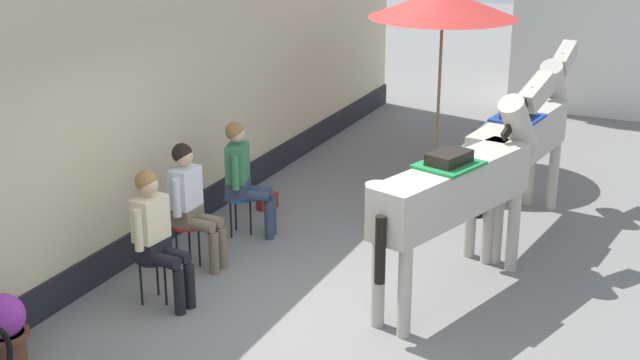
{
  "coord_description": "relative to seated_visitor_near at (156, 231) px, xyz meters",
  "views": [
    {
      "loc": [
        3.18,
        -6.63,
        4.05
      ],
      "look_at": [
        -0.4,
        1.2,
        1.05
      ],
      "focal_mm": 49.0,
      "sensor_mm": 36.0,
      "label": 1
    }
  ],
  "objects": [
    {
      "name": "ground_plane",
      "position": [
        1.55,
        3.14,
        -0.78
      ],
      "size": [
        40.0,
        40.0,
        0.0
      ],
      "primitive_type": "plane",
      "color": "slate"
    },
    {
      "name": "pub_facade_wall",
      "position": [
        -1.0,
        1.64,
        0.76
      ],
      "size": [
        0.34,
        14.0,
        3.4
      ],
      "color": "#CCB793",
      "rests_on": "ground_plane"
    },
    {
      "name": "distant_cottage",
      "position": [
        2.95,
        10.41,
        1.02
      ],
      "size": [
        3.4,
        2.6,
        3.5
      ],
      "color": "silver",
      "rests_on": "ground_plane"
    },
    {
      "name": "seated_visitor_near",
      "position": [
        0.0,
        0.0,
        0.0
      ],
      "size": [
        0.61,
        0.49,
        1.39
      ],
      "color": "black",
      "rests_on": "ground_plane"
    },
    {
      "name": "seated_visitor_middle",
      "position": [
        -0.18,
        0.91,
        0.0
      ],
      "size": [
        0.61,
        0.49,
        1.39
      ],
      "color": "red",
      "rests_on": "ground_plane"
    },
    {
      "name": "seated_visitor_far",
      "position": [
        -0.1,
        1.9,
        0.0
      ],
      "size": [
        0.61,
        0.48,
        1.39
      ],
      "color": "#194C99",
      "rests_on": "ground_plane"
    },
    {
      "name": "saddled_horse_near",
      "position": [
        2.62,
        1.47,
        0.38
      ],
      "size": [
        1.16,
        2.9,
        2.06
      ],
      "color": "#B2A899",
      "rests_on": "ground_plane"
    },
    {
      "name": "saddled_horse_far",
      "position": [
        2.8,
        3.48,
        0.38
      ],
      "size": [
        0.73,
        2.99,
        2.06
      ],
      "color": "#B2A899",
      "rests_on": "ground_plane"
    },
    {
      "name": "flower_planter_near",
      "position": [
        -0.6,
        -1.49,
        -0.44
      ],
      "size": [
        0.43,
        0.43,
        0.64
      ],
      "color": "brown",
      "rests_on": "ground_plane"
    },
    {
      "name": "cafe_parasol",
      "position": [
        1.18,
        5.4,
        1.59
      ],
      "size": [
        2.1,
        2.1,
        2.58
      ],
      "color": "black",
      "rests_on": "ground_plane"
    },
    {
      "name": "spare_stool_white",
      "position": [
        1.16,
        3.04,
        -0.38
      ],
      "size": [
        0.32,
        0.32,
        0.46
      ],
      "color": "white",
      "rests_on": "ground_plane"
    },
    {
      "name": "satchel_bag",
      "position": [
        -0.27,
        2.79,
        -0.68
      ],
      "size": [
        0.21,
        0.3,
        0.2
      ],
      "primitive_type": "cube",
      "rotation": [
        0.0,
        0.0,
        4.34
      ],
      "color": "maroon",
      "rests_on": "ground_plane"
    }
  ]
}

